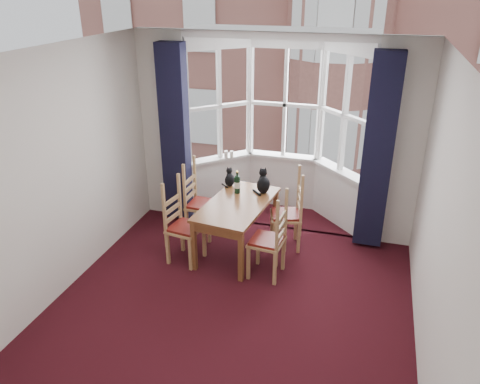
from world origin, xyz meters
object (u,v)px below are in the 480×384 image
at_px(chair_left_near, 179,227).
at_px(candle_tall, 226,155).
at_px(chair_right_far, 292,216).
at_px(cat_left, 230,179).
at_px(cat_right, 263,183).
at_px(candle_short, 232,154).
at_px(chair_right_near, 274,243).
at_px(dining_table, 237,209).
at_px(wine_bottle, 237,183).
at_px(chair_left_far, 196,204).

distance_m(chair_left_near, candle_tall, 1.68).
xyz_separation_m(chair_right_far, cat_left, (-0.95, 0.19, 0.35)).
relative_size(cat_right, candle_short, 3.07).
relative_size(chair_right_near, chair_right_far, 1.00).
height_order(chair_left_near, chair_right_far, same).
bearing_deg(dining_table, cat_right, 60.24).
relative_size(chair_right_far, candle_short, 8.14).
relative_size(chair_right_far, cat_left, 3.41).
relative_size(dining_table, chair_right_near, 1.59).
distance_m(candle_tall, candle_short, 0.09).
xyz_separation_m(dining_table, candle_tall, (-0.54, 1.20, 0.29)).
xyz_separation_m(chair_left_near, chair_right_near, (1.27, -0.04, 0.00)).
distance_m(cat_right, wine_bottle, 0.36).
xyz_separation_m(cat_left, wine_bottle, (0.17, -0.21, 0.04)).
bearing_deg(cat_left, candle_short, 105.24).
xyz_separation_m(chair_left_far, cat_right, (0.94, 0.14, 0.38)).
relative_size(cat_left, candle_tall, 2.33).
relative_size(wine_bottle, candle_short, 2.83).
height_order(chair_left_far, wine_bottle, wine_bottle).
bearing_deg(chair_right_far, chair_left_near, -151.35).
bearing_deg(chair_left_far, chair_left_near, -87.14).
relative_size(dining_table, candle_tall, 12.60).
height_order(candle_tall, candle_short, candle_tall).
distance_m(chair_left_far, chair_right_near, 1.50).
bearing_deg(chair_right_far, chair_left_far, -178.38).
height_order(chair_right_near, candle_tall, candle_tall).
bearing_deg(chair_right_far, dining_table, -154.70).
height_order(chair_left_far, chair_right_far, same).
bearing_deg(cat_left, chair_right_far, -11.40).
xyz_separation_m(chair_left_far, candle_short, (0.24, 0.94, 0.45)).
height_order(chair_right_far, wine_bottle, wine_bottle).
xyz_separation_m(candle_tall, candle_short, (0.08, 0.03, -0.00)).
height_order(chair_left_far, cat_right, cat_right).
distance_m(dining_table, wine_bottle, 0.39).
distance_m(cat_left, candle_tall, 0.74).
xyz_separation_m(chair_right_near, cat_right, (-0.36, 0.88, 0.38)).
bearing_deg(chair_right_near, chair_right_far, 83.92).
height_order(chair_left_near, candle_tall, candle_tall).
xyz_separation_m(dining_table, chair_left_far, (-0.70, 0.28, -0.16)).
relative_size(cat_right, wine_bottle, 1.08).
relative_size(chair_left_near, chair_left_far, 1.00).
relative_size(chair_right_far, wine_bottle, 2.87).
relative_size(chair_left_far, wine_bottle, 2.87).
relative_size(chair_left_far, candle_short, 8.14).
distance_m(dining_table, cat_right, 0.54).
height_order(chair_left_far, chair_right_near, same).
xyz_separation_m(chair_right_near, cat_left, (-0.87, 0.97, 0.35)).
bearing_deg(candle_short, wine_bottle, -68.23).
bearing_deg(dining_table, chair_right_far, 25.30).
xyz_separation_m(dining_table, candle_short, (-0.46, 1.23, 0.29)).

